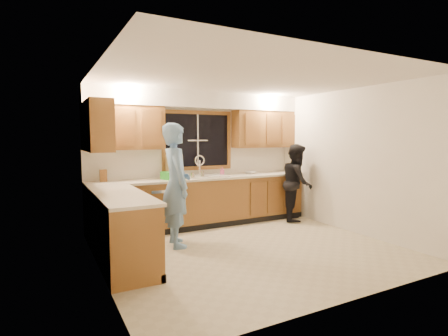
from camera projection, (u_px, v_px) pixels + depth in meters
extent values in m
plane|color=#C5B997|center=(249.00, 249.00, 5.21)|extent=(4.20, 4.20, 0.00)
plane|color=white|center=(250.00, 78.00, 4.99)|extent=(4.20, 4.20, 0.00)
plane|color=white|center=(198.00, 158.00, 6.77)|extent=(4.20, 0.00, 4.20)
plane|color=white|center=(99.00, 172.00, 4.12)|extent=(0.00, 3.80, 3.80)
plane|color=white|center=(352.00, 161.00, 6.08)|extent=(0.00, 3.80, 3.80)
cube|color=#8F5D29|center=(204.00, 202.00, 6.58)|extent=(4.20, 0.60, 0.88)
cube|color=#8F5D29|center=(121.00, 229.00, 4.64)|extent=(0.60, 1.90, 0.88)
cube|color=beige|center=(204.00, 178.00, 6.53)|extent=(4.20, 0.63, 0.04)
cube|color=beige|center=(121.00, 195.00, 4.60)|extent=(0.63, 1.90, 0.04)
cube|color=#8F5D29|center=(124.00, 128.00, 5.91)|extent=(1.35, 0.33, 0.75)
cube|color=#8F5D29|center=(264.00, 129.00, 7.24)|extent=(1.35, 0.33, 0.75)
cube|color=#8F5D29|center=(98.00, 126.00, 5.13)|extent=(0.33, 0.90, 0.75)
cube|color=white|center=(201.00, 100.00, 6.52)|extent=(4.20, 0.35, 0.30)
cube|color=black|center=(198.00, 140.00, 6.74)|extent=(1.30, 0.01, 1.00)
cube|color=#8F5D29|center=(198.00, 112.00, 6.68)|extent=(1.44, 0.03, 0.07)
cube|color=#8F5D29|center=(198.00, 168.00, 6.77)|extent=(1.44, 0.03, 0.07)
cube|color=#8F5D29|center=(163.00, 141.00, 6.41)|extent=(0.07, 0.03, 1.00)
cube|color=#8F5D29|center=(229.00, 140.00, 7.05)|extent=(0.07, 0.03, 1.00)
cube|color=silver|center=(204.00, 176.00, 6.54)|extent=(0.86, 0.52, 0.03)
cube|color=silver|center=(194.00, 182.00, 6.45)|extent=(0.38, 0.42, 0.18)
cube|color=silver|center=(214.00, 180.00, 6.64)|extent=(0.38, 0.42, 0.18)
cylinder|color=white|center=(200.00, 168.00, 6.70)|extent=(0.04, 0.04, 0.28)
torus|color=white|center=(200.00, 160.00, 6.69)|extent=(0.21, 0.03, 0.21)
cube|color=white|center=(161.00, 208.00, 6.18)|extent=(0.60, 0.56, 0.82)
cube|color=white|center=(130.00, 240.00, 4.14)|extent=(0.58, 0.75, 0.90)
imported|color=#709ED3|center=(176.00, 185.00, 5.30)|extent=(0.52, 0.73, 1.88)
imported|color=black|center=(297.00, 182.00, 6.96)|extent=(0.92, 0.94, 1.53)
cube|color=brown|center=(103.00, 176.00, 5.83)|extent=(0.12, 0.10, 0.21)
cube|color=tan|center=(174.00, 166.00, 6.45)|extent=(0.34, 0.19, 0.42)
cube|color=#258F25|center=(171.00, 175.00, 6.17)|extent=(0.36, 0.34, 0.14)
imported|color=#DD5488|center=(222.00, 171.00, 6.76)|extent=(0.10, 0.10, 0.17)
imported|color=silver|center=(250.00, 172.00, 7.09)|extent=(0.28, 0.28, 0.05)
cylinder|color=tan|center=(193.00, 176.00, 6.20)|extent=(0.08, 0.08, 0.11)
cylinder|color=tan|center=(202.00, 175.00, 6.34)|extent=(0.09, 0.09, 0.13)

